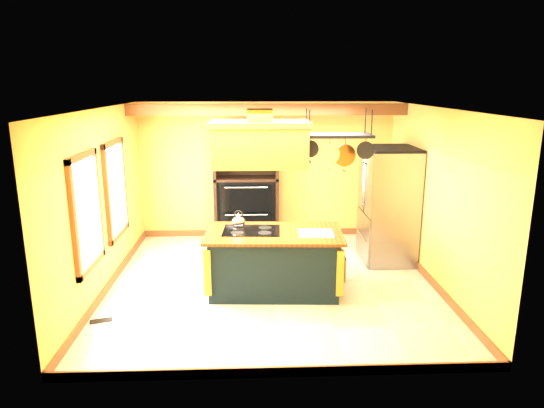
{
  "coord_description": "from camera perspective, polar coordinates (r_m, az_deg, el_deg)",
  "views": [
    {
      "loc": [
        -0.28,
        -7.05,
        3.05
      ],
      "look_at": [
        0.02,
        0.3,
        1.21
      ],
      "focal_mm": 32.0,
      "sensor_mm": 36.0,
      "label": 1
    }
  ],
  "objects": [
    {
      "name": "pot_rack",
      "position": [
        6.96,
        7.76,
        7.27
      ],
      "size": [
        1.01,
        0.47,
        0.83
      ],
      "color": "black",
      "rests_on": "ceiling"
    },
    {
      "name": "window_far",
      "position": [
        8.13,
        -17.88,
        1.65
      ],
      "size": [
        0.06,
        1.06,
        1.56
      ],
      "color": "brown",
      "rests_on": "wall_left"
    },
    {
      "name": "ceiling_beam",
      "position": [
        8.77,
        -0.5,
        11.05
      ],
      "size": [
        5.0,
        0.15,
        0.2
      ],
      "primitive_type": "cube",
      "color": "brown",
      "rests_on": "ceiling"
    },
    {
      "name": "wall_right",
      "position": [
        7.77,
        18.71,
        0.66
      ],
      "size": [
        0.02,
        5.0,
        2.7
      ],
      "primitive_type": "cube",
      "color": "gold",
      "rests_on": "floor"
    },
    {
      "name": "range_hood",
      "position": [
        6.85,
        -1.44,
        7.26
      ],
      "size": [
        1.4,
        0.79,
        0.8
      ],
      "color": "gold",
      "rests_on": "ceiling"
    },
    {
      "name": "refrigerator",
      "position": [
        8.63,
        13.48,
        -0.39
      ],
      "size": [
        0.85,
        1.0,
        1.96
      ],
      "color": "gray",
      "rests_on": "floor"
    },
    {
      "name": "ceiling",
      "position": [
        7.06,
        -0.05,
        11.21
      ],
      "size": [
        5.0,
        5.0,
        0.0
      ],
      "primitive_type": "plane",
      "rotation": [
        3.14,
        0.0,
        0.0
      ],
      "color": "white",
      "rests_on": "wall_back"
    },
    {
      "name": "wall_front",
      "position": [
        4.87,
        1.14,
        -6.41
      ],
      "size": [
        5.0,
        0.02,
        2.7
      ],
      "primitive_type": "cube",
      "color": "gold",
      "rests_on": "floor"
    },
    {
      "name": "floor",
      "position": [
        7.69,
        -0.04,
        -9.32
      ],
      "size": [
        5.0,
        5.0,
        0.0
      ],
      "primitive_type": "plane",
      "color": "beige",
      "rests_on": "ground"
    },
    {
      "name": "hutch",
      "position": [
        9.57,
        -3.03,
        0.81
      ],
      "size": [
        1.25,
        0.57,
        2.21
      ],
      "color": "black",
      "rests_on": "floor"
    },
    {
      "name": "wall_back",
      "position": [
        9.71,
        -0.64,
        3.97
      ],
      "size": [
        5.0,
        0.02,
        2.7
      ],
      "primitive_type": "cube",
      "color": "gold",
      "rests_on": "floor"
    },
    {
      "name": "floor_register",
      "position": [
        6.95,
        -19.47,
        -12.82
      ],
      "size": [
        0.3,
        0.19,
        0.01
      ],
      "primitive_type": "cube",
      "rotation": [
        0.0,
        0.0,
        0.28
      ],
      "color": "black",
      "rests_on": "floor"
    },
    {
      "name": "kitchen_island",
      "position": [
        7.28,
        0.22,
        -6.71
      ],
      "size": [
        2.06,
        1.21,
        1.11
      ],
      "rotation": [
        0.0,
        0.0,
        -0.05
      ],
      "color": "black",
      "rests_on": "floor"
    },
    {
      "name": "window_near",
      "position": [
        6.82,
        -20.92,
        -0.89
      ],
      "size": [
        0.06,
        1.06,
        1.56
      ],
      "color": "brown",
      "rests_on": "wall_left"
    },
    {
      "name": "wall_left",
      "position": [
        7.59,
        -19.27,
        0.3
      ],
      "size": [
        0.02,
        5.0,
        2.7
      ],
      "primitive_type": "cube",
      "color": "gold",
      "rests_on": "floor"
    }
  ]
}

